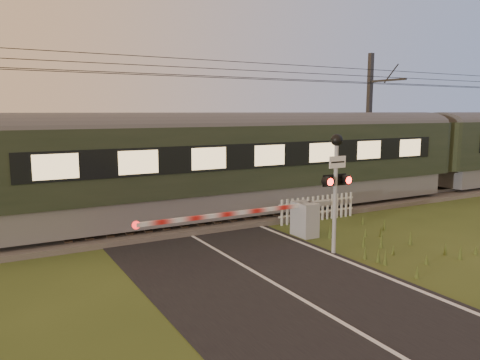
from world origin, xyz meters
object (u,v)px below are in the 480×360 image
boom_gate (297,218)px  picket_fence (318,208)px  train (430,151)px  crossing_signal (336,172)px  catenary_mast (370,121)px

boom_gate → picket_fence: size_ratio=1.95×
train → crossing_signal: size_ratio=11.58×
crossing_signal → train: bearing=26.8°
boom_gate → train: bearing=17.9°
picket_fence → crossing_signal: bearing=-122.1°
picket_fence → catenary_mast: (6.61, 4.12, 3.24)m
crossing_signal → picket_fence: bearing=57.9°
catenary_mast → train: bearing=-47.5°
picket_fence → catenary_mast: bearing=31.9°
catenary_mast → picket_fence: bearing=-148.1°
crossing_signal → picket_fence: size_ratio=0.99×
crossing_signal → picket_fence: crossing_signal is taller
boom_gate → crossing_signal: 2.72m
train → boom_gate: size_ratio=5.89×
train → boom_gate: (-10.79, -3.48, -1.56)m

